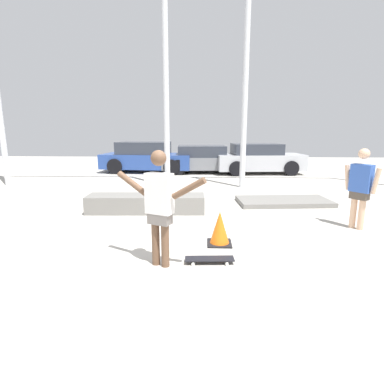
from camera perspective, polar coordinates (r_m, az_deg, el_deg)
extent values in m
plane|color=#B2ADA3|center=(5.29, 2.54, -10.81)|extent=(36.00, 36.00, 0.00)
cylinder|color=brown|center=(4.62, -6.94, -8.83)|extent=(0.12, 0.12, 0.82)
cylinder|color=brown|center=(4.53, -5.14, -9.19)|extent=(0.12, 0.12, 0.82)
cube|color=slate|center=(4.46, -6.14, -4.92)|extent=(0.38, 0.31, 0.18)
cube|color=silver|center=(4.37, -6.25, -0.30)|extent=(0.44, 0.34, 0.59)
sphere|color=brown|center=(4.30, -6.40, 6.45)|extent=(0.23, 0.23, 0.23)
cylinder|color=brown|center=(4.62, -11.32, 1.65)|extent=(0.51, 0.29, 0.35)
cylinder|color=brown|center=(4.12, -0.63, 0.66)|extent=(0.51, 0.29, 0.35)
cube|color=black|center=(4.76, 3.36, -12.55)|extent=(0.77, 0.25, 0.01)
cylinder|color=silver|center=(4.90, 6.35, -12.40)|extent=(0.06, 0.03, 0.05)
cylinder|color=silver|center=(4.71, 6.69, -13.48)|extent=(0.06, 0.03, 0.05)
cylinder|color=silver|center=(4.86, 0.14, -12.52)|extent=(0.06, 0.03, 0.05)
cylinder|color=silver|center=(4.67, 0.19, -13.61)|extent=(0.06, 0.03, 0.05)
cube|color=slate|center=(7.59, -8.74, -2.18)|extent=(2.93, 0.81, 0.43)
cube|color=slate|center=(8.76, 17.07, -1.73)|extent=(2.62, 1.37, 0.13)
cylinder|color=silver|center=(10.87, -4.97, 19.09)|extent=(0.20, 0.20, 6.85)
cylinder|color=silver|center=(10.87, 10.10, 18.95)|extent=(0.20, 0.20, 6.85)
cube|color=#284793|center=(14.86, -8.42, 5.88)|extent=(4.47, 2.17, 0.69)
cube|color=#2D333D|center=(14.86, -9.14, 8.31)|extent=(2.52, 1.86, 0.58)
cylinder|color=black|center=(15.44, -2.69, 5.53)|extent=(0.73, 0.28, 0.72)
cylinder|color=black|center=(13.72, -3.95, 4.73)|extent=(0.73, 0.28, 0.72)
cylinder|color=black|center=(16.12, -12.18, 5.54)|extent=(0.73, 0.28, 0.72)
cylinder|color=black|center=(14.48, -14.47, 4.75)|extent=(0.73, 0.28, 0.72)
cube|color=slate|center=(14.60, 2.49, 5.66)|extent=(4.18, 1.97, 0.58)
cube|color=#2D333D|center=(14.54, 1.86, 7.81)|extent=(2.33, 1.73, 0.52)
cylinder|color=black|center=(15.58, 6.98, 5.49)|extent=(0.72, 0.26, 0.70)
cylinder|color=black|center=(13.89, 7.93, 4.71)|extent=(0.72, 0.26, 0.70)
cylinder|color=black|center=(15.45, -2.42, 5.51)|extent=(0.72, 0.26, 0.70)
cylinder|color=black|center=(13.74, -2.62, 4.73)|extent=(0.72, 0.26, 0.70)
cube|color=#B7BABF|center=(14.59, 12.66, 5.63)|extent=(4.15, 2.06, 0.72)
cube|color=#2D333D|center=(14.50, 12.15, 8.03)|extent=(2.34, 1.76, 0.49)
cylinder|color=black|center=(15.78, 16.20, 5.13)|extent=(0.69, 0.28, 0.67)
cylinder|color=black|center=(14.22, 18.36, 4.32)|extent=(0.69, 0.28, 0.67)
cylinder|color=black|center=(15.15, 7.22, 5.24)|extent=(0.69, 0.28, 0.67)
cylinder|color=black|center=(13.52, 8.45, 4.43)|extent=(0.69, 0.28, 0.67)
cylinder|color=#DBAD89|center=(7.06, 29.62, -3.20)|extent=(0.12, 0.12, 0.78)
cylinder|color=#DBAD89|center=(7.14, 28.40, -2.94)|extent=(0.12, 0.12, 0.78)
cube|color=#4C4238|center=(7.03, 29.27, -0.50)|extent=(0.35, 0.39, 0.17)
cube|color=#3359B2|center=(6.98, 29.55, 2.31)|extent=(0.40, 0.44, 0.57)
sphere|color=#DBAD89|center=(6.92, 29.97, 6.32)|extent=(0.22, 0.22, 0.22)
cylinder|color=#DBAD89|center=(6.86, 31.63, 1.78)|extent=(0.17, 0.19, 0.53)
cylinder|color=#DBAD89|center=(7.10, 27.52, 2.48)|extent=(0.17, 0.19, 0.53)
cube|color=black|center=(5.52, 5.24, -9.68)|extent=(0.43, 0.43, 0.03)
cone|color=orange|center=(5.42, 5.30, -6.65)|extent=(0.35, 0.35, 0.58)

